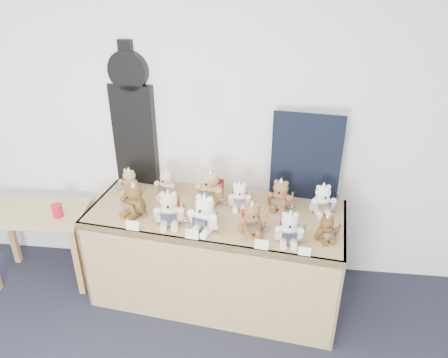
# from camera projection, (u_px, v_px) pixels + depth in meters

# --- Properties ---
(room_shell) EXTENTS (6.00, 6.00, 6.00)m
(room_shell) POSITION_uv_depth(u_px,v_px,m) (210.00, 99.00, 3.37)
(room_shell) COLOR white
(room_shell) RESTS_ON floor
(display_table) EXTENTS (2.03, 1.04, 0.81)m
(display_table) POSITION_uv_depth(u_px,v_px,m) (214.00, 235.00, 3.36)
(display_table) COLOR olive
(display_table) RESTS_ON floor
(side_table) EXTENTS (0.85, 0.51, 0.68)m
(side_table) POSITION_uv_depth(u_px,v_px,m) (37.00, 223.00, 3.64)
(side_table) COLOR tan
(side_table) RESTS_ON floor
(guitar_case) EXTENTS (0.37, 0.16, 1.19)m
(guitar_case) POSITION_uv_depth(u_px,v_px,m) (134.00, 116.00, 3.53)
(guitar_case) COLOR black
(guitar_case) RESTS_ON display_table
(navy_board) EXTENTS (0.53, 0.09, 0.71)m
(navy_board) POSITION_uv_depth(u_px,v_px,m) (306.00, 158.00, 3.36)
(navy_board) COLOR black
(navy_board) RESTS_ON display_table
(red_cup) EXTENTS (0.08, 0.08, 0.11)m
(red_cup) POSITION_uv_depth(u_px,v_px,m) (57.00, 211.00, 3.49)
(red_cup) COLOR red
(red_cup) RESTS_ON side_table
(teddy_front_far_left) EXTENTS (0.22, 0.23, 0.28)m
(teddy_front_far_left) POSITION_uv_depth(u_px,v_px,m) (134.00, 201.00, 3.26)
(teddy_front_far_left) COLOR brown
(teddy_front_far_left) RESTS_ON display_table
(teddy_front_left) EXTENTS (0.25, 0.22, 0.30)m
(teddy_front_left) POSITION_uv_depth(u_px,v_px,m) (169.00, 210.00, 3.14)
(teddy_front_left) COLOR beige
(teddy_front_left) RESTS_ON display_table
(teddy_front_centre) EXTENTS (0.26, 0.24, 0.32)m
(teddy_front_centre) POSITION_uv_depth(u_px,v_px,m) (204.00, 214.00, 3.07)
(teddy_front_centre) COLOR white
(teddy_front_centre) RESTS_ON display_table
(teddy_front_right) EXTENTS (0.22, 0.20, 0.27)m
(teddy_front_right) POSITION_uv_depth(u_px,v_px,m) (252.00, 219.00, 3.06)
(teddy_front_right) COLOR brown
(teddy_front_right) RESTS_ON display_table
(teddy_front_far_right) EXTENTS (0.22, 0.18, 0.27)m
(teddy_front_far_right) POSITION_uv_depth(u_px,v_px,m) (289.00, 229.00, 2.95)
(teddy_front_far_right) COLOR silver
(teddy_front_far_right) RESTS_ON display_table
(teddy_front_end) EXTENTS (0.18, 0.16, 0.22)m
(teddy_front_end) POSITION_uv_depth(u_px,v_px,m) (327.00, 229.00, 2.98)
(teddy_front_end) COLOR brown
(teddy_front_end) RESTS_ON display_table
(teddy_back_left) EXTENTS (0.21, 0.20, 0.26)m
(teddy_back_left) POSITION_uv_depth(u_px,v_px,m) (167.00, 184.00, 3.50)
(teddy_back_left) COLOR #C1AD8D
(teddy_back_left) RESTS_ON display_table
(teddy_back_centre_left) EXTENTS (0.26, 0.25, 0.32)m
(teddy_back_centre_left) POSITION_uv_depth(u_px,v_px,m) (211.00, 188.00, 3.41)
(teddy_back_centre_left) COLOR tan
(teddy_back_centre_left) RESTS_ON display_table
(teddy_back_centre_right) EXTENTS (0.20, 0.17, 0.24)m
(teddy_back_centre_right) POSITION_uv_depth(u_px,v_px,m) (240.00, 196.00, 3.35)
(teddy_back_centre_right) COLOR white
(teddy_back_centre_right) RESTS_ON display_table
(teddy_back_right) EXTENTS (0.22, 0.20, 0.27)m
(teddy_back_right) POSITION_uv_depth(u_px,v_px,m) (280.00, 196.00, 3.34)
(teddy_back_right) COLOR brown
(teddy_back_right) RESTS_ON display_table
(teddy_back_end) EXTENTS (0.23, 0.20, 0.27)m
(teddy_back_end) POSITION_uv_depth(u_px,v_px,m) (322.00, 200.00, 3.28)
(teddy_back_end) COLOR white
(teddy_back_end) RESTS_ON display_table
(teddy_back_far_left) EXTENTS (0.20, 0.18, 0.24)m
(teddy_back_far_left) POSITION_uv_depth(u_px,v_px,m) (130.00, 182.00, 3.55)
(teddy_back_far_left) COLOR #AA884F
(teddy_back_far_left) RESTS_ON display_table
(entry_card_a) EXTENTS (0.10, 0.03, 0.07)m
(entry_card_a) POSITION_uv_depth(u_px,v_px,m) (132.00, 226.00, 3.10)
(entry_card_a) COLOR silver
(entry_card_a) RESTS_ON display_table
(entry_card_b) EXTENTS (0.10, 0.03, 0.07)m
(entry_card_b) POSITION_uv_depth(u_px,v_px,m) (192.00, 234.00, 3.01)
(entry_card_b) COLOR silver
(entry_card_b) RESTS_ON display_table
(entry_card_c) EXTENTS (0.10, 0.03, 0.07)m
(entry_card_c) POSITION_uv_depth(u_px,v_px,m) (262.00, 245.00, 2.91)
(entry_card_c) COLOR silver
(entry_card_c) RESTS_ON display_table
(entry_card_d) EXTENTS (0.08, 0.03, 0.06)m
(entry_card_d) POSITION_uv_depth(u_px,v_px,m) (305.00, 251.00, 2.85)
(entry_card_d) COLOR silver
(entry_card_d) RESTS_ON display_table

